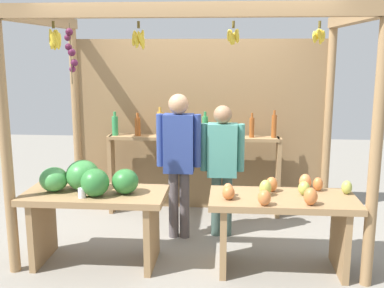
% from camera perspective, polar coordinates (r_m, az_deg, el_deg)
% --- Properties ---
extents(ground_plane, '(12.00, 12.00, 0.00)m').
position_cam_1_polar(ground_plane, '(5.28, 0.17, -11.26)').
color(ground_plane, gray).
rests_on(ground_plane, ground).
extents(market_stall, '(3.34, 2.04, 2.42)m').
position_cam_1_polar(market_stall, '(5.36, 0.51, 4.66)').
color(market_stall, '#99754C').
rests_on(market_stall, ground).
extents(fruit_counter_left, '(1.35, 0.64, 1.01)m').
position_cam_1_polar(fruit_counter_left, '(4.54, -12.25, -6.41)').
color(fruit_counter_left, '#99754C').
rests_on(fruit_counter_left, ground).
extents(fruit_counter_right, '(1.35, 0.66, 0.87)m').
position_cam_1_polar(fruit_counter_right, '(4.42, 11.10, -8.34)').
color(fruit_counter_right, '#99754C').
rests_on(fruit_counter_right, ground).
extents(bottle_shelf_unit, '(2.14, 0.22, 1.36)m').
position_cam_1_polar(bottle_shelf_unit, '(5.73, 0.04, -0.90)').
color(bottle_shelf_unit, '#99754C').
rests_on(bottle_shelf_unit, ground).
extents(vendor_man, '(0.48, 0.22, 1.59)m').
position_cam_1_polar(vendor_man, '(4.97, -1.65, -1.15)').
color(vendor_man, '#544C4E').
rests_on(vendor_man, ground).
extents(vendor_woman, '(0.48, 0.20, 1.46)m').
position_cam_1_polar(vendor_woman, '(5.05, 3.74, -1.97)').
color(vendor_woman, '#425B52').
rests_on(vendor_woman, ground).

